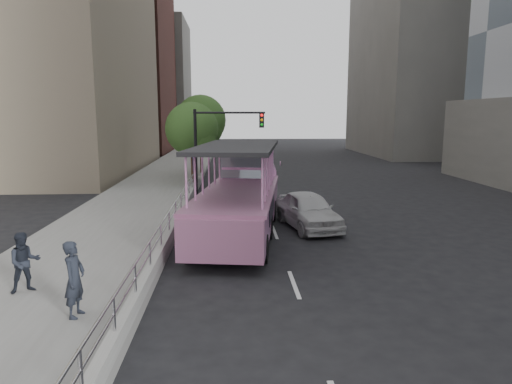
{
  "coord_description": "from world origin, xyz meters",
  "views": [
    {
      "loc": [
        -0.78,
        -14.55,
        4.86
      ],
      "look_at": [
        0.12,
        2.29,
        2.01
      ],
      "focal_mm": 32.0,
      "sensor_mm": 36.0,
      "label": 1
    }
  ],
  "objects_px": {
    "duck_boat": "(242,198)",
    "traffic_signal": "(216,138)",
    "pedestrian_mid": "(25,262)",
    "car": "(308,210)",
    "parking_sign": "(194,175)",
    "street_tree_near": "(193,131)",
    "street_tree_far": "(202,122)",
    "pedestrian_near": "(75,279)"
  },
  "relations": [
    {
      "from": "pedestrian_near",
      "to": "street_tree_far",
      "type": "distance_m",
      "value": 26.62
    },
    {
      "from": "pedestrian_mid",
      "to": "traffic_signal",
      "type": "distance_m",
      "value": 16.22
    },
    {
      "from": "duck_boat",
      "to": "traffic_signal",
      "type": "relative_size",
      "value": 2.21
    },
    {
      "from": "duck_boat",
      "to": "parking_sign",
      "type": "bearing_deg",
      "value": 117.73
    },
    {
      "from": "pedestrian_mid",
      "to": "traffic_signal",
      "type": "relative_size",
      "value": 0.31
    },
    {
      "from": "traffic_signal",
      "to": "street_tree_near",
      "type": "bearing_deg",
      "value": 114.98
    },
    {
      "from": "pedestrian_mid",
      "to": "street_tree_far",
      "type": "bearing_deg",
      "value": 52.87
    },
    {
      "from": "duck_boat",
      "to": "traffic_signal",
      "type": "height_order",
      "value": "traffic_signal"
    },
    {
      "from": "car",
      "to": "parking_sign",
      "type": "relative_size",
      "value": 1.57
    },
    {
      "from": "pedestrian_mid",
      "to": "parking_sign",
      "type": "height_order",
      "value": "parking_sign"
    },
    {
      "from": "pedestrian_mid",
      "to": "traffic_signal",
      "type": "bearing_deg",
      "value": 43.74
    },
    {
      "from": "pedestrian_mid",
      "to": "street_tree_far",
      "type": "relative_size",
      "value": 0.25
    },
    {
      "from": "car",
      "to": "street_tree_near",
      "type": "distance_m",
      "value": 13.0
    },
    {
      "from": "car",
      "to": "street_tree_near",
      "type": "relative_size",
      "value": 0.81
    },
    {
      "from": "duck_boat",
      "to": "pedestrian_near",
      "type": "relative_size",
      "value": 6.46
    },
    {
      "from": "duck_boat",
      "to": "car",
      "type": "xyz_separation_m",
      "value": [
        2.91,
        0.29,
        -0.6
      ]
    },
    {
      "from": "duck_boat",
      "to": "car",
      "type": "distance_m",
      "value": 2.98
    },
    {
      "from": "pedestrian_near",
      "to": "street_tree_far",
      "type": "height_order",
      "value": "street_tree_far"
    },
    {
      "from": "pedestrian_near",
      "to": "pedestrian_mid",
      "type": "bearing_deg",
      "value": 56.83
    },
    {
      "from": "parking_sign",
      "to": "street_tree_near",
      "type": "relative_size",
      "value": 0.51
    },
    {
      "from": "parking_sign",
      "to": "traffic_signal",
      "type": "distance_m",
      "value": 4.11
    },
    {
      "from": "pedestrian_near",
      "to": "pedestrian_mid",
      "type": "distance_m",
      "value": 2.39
    },
    {
      "from": "parking_sign",
      "to": "street_tree_near",
      "type": "xyz_separation_m",
      "value": [
        -0.58,
        7.04,
        1.99
      ]
    },
    {
      "from": "pedestrian_mid",
      "to": "parking_sign",
      "type": "xyz_separation_m",
      "value": [
        3.45,
        11.79,
        0.73
      ]
    },
    {
      "from": "car",
      "to": "street_tree_far",
      "type": "xyz_separation_m",
      "value": [
        -5.63,
        17.21,
        3.52
      ]
    },
    {
      "from": "duck_boat",
      "to": "street_tree_far",
      "type": "bearing_deg",
      "value": 98.85
    },
    {
      "from": "duck_boat",
      "to": "car",
      "type": "height_order",
      "value": "duck_boat"
    },
    {
      "from": "duck_boat",
      "to": "traffic_signal",
      "type": "xyz_separation_m",
      "value": [
        -1.33,
        8.08,
        2.11
      ]
    },
    {
      "from": "duck_boat",
      "to": "street_tree_far",
      "type": "relative_size",
      "value": 1.78
    },
    {
      "from": "car",
      "to": "traffic_signal",
      "type": "distance_m",
      "value": 9.27
    },
    {
      "from": "parking_sign",
      "to": "pedestrian_mid",
      "type": "bearing_deg",
      "value": -106.31
    },
    {
      "from": "street_tree_near",
      "to": "street_tree_far",
      "type": "height_order",
      "value": "street_tree_far"
    },
    {
      "from": "pedestrian_mid",
      "to": "street_tree_near",
      "type": "height_order",
      "value": "street_tree_near"
    },
    {
      "from": "duck_boat",
      "to": "car",
      "type": "relative_size",
      "value": 2.49
    },
    {
      "from": "car",
      "to": "parking_sign",
      "type": "distance_m",
      "value": 6.78
    },
    {
      "from": "street_tree_far",
      "to": "street_tree_near",
      "type": "bearing_deg",
      "value": -91.91
    },
    {
      "from": "duck_boat",
      "to": "pedestrian_near",
      "type": "distance_m",
      "value": 9.76
    },
    {
      "from": "pedestrian_near",
      "to": "pedestrian_mid",
      "type": "relative_size",
      "value": 1.12
    },
    {
      "from": "car",
      "to": "pedestrian_mid",
      "type": "distance_m",
      "value": 11.57
    },
    {
      "from": "parking_sign",
      "to": "duck_boat",
      "type": "bearing_deg",
      "value": -62.27
    },
    {
      "from": "pedestrian_mid",
      "to": "street_tree_far",
      "type": "xyz_separation_m",
      "value": [
        3.07,
        24.83,
        3.21
      ]
    },
    {
      "from": "duck_boat",
      "to": "pedestrian_mid",
      "type": "bearing_deg",
      "value": -128.32
    }
  ]
}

